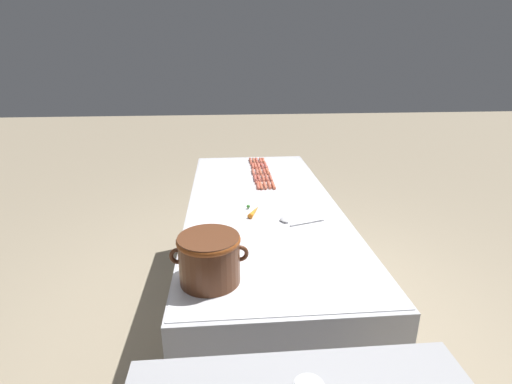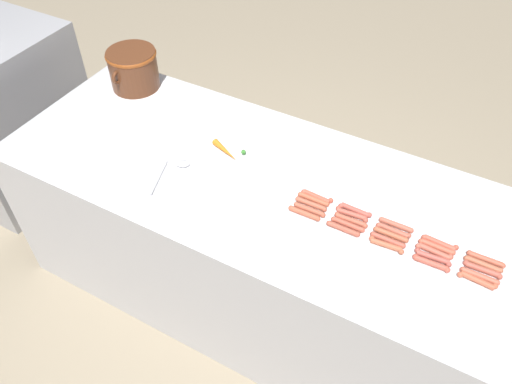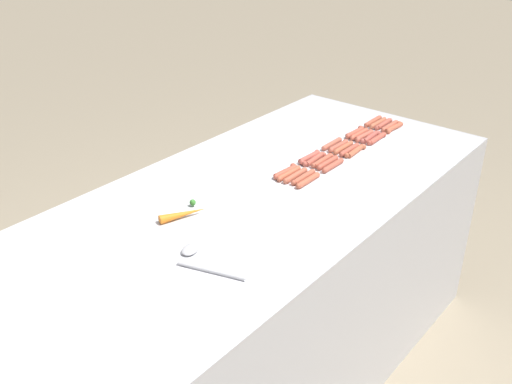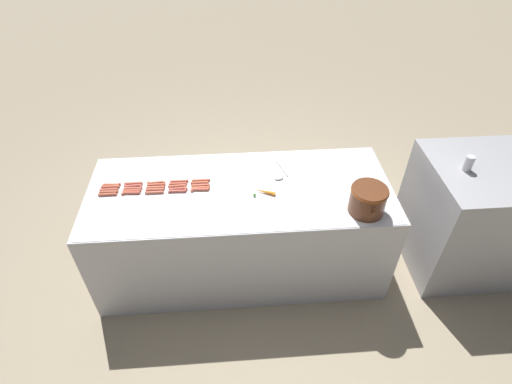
% 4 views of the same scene
% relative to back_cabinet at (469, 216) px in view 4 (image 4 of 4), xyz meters
% --- Properties ---
extents(ground_plane, '(20.00, 20.00, 0.00)m').
position_rel_back_cabinet_xyz_m(ground_plane, '(-0.07, -1.94, -0.52)').
color(ground_plane, gray).
extents(griddle_counter, '(0.96, 2.37, 0.90)m').
position_rel_back_cabinet_xyz_m(griddle_counter, '(-0.07, -1.94, -0.07)').
color(griddle_counter, '#BCBCC1').
rests_on(griddle_counter, ground_plane).
extents(back_cabinet, '(0.86, 0.89, 1.04)m').
position_rel_back_cabinet_xyz_m(back_cabinet, '(0.00, 0.00, 0.00)').
color(back_cabinet, '#A0A0A4').
rests_on(back_cabinet, ground_plane).
extents(hot_dog_0, '(0.03, 0.14, 0.02)m').
position_rel_back_cabinet_xyz_m(hot_dog_0, '(-0.18, -2.94, 0.39)').
color(hot_dog_0, '#BB593E').
rests_on(hot_dog_0, griddle_counter).
extents(hot_dog_1, '(0.03, 0.14, 0.02)m').
position_rel_back_cabinet_xyz_m(hot_dog_1, '(-0.18, -2.77, 0.39)').
color(hot_dog_1, '#BC5140').
rests_on(hot_dog_1, griddle_counter).
extents(hot_dog_2, '(0.03, 0.14, 0.02)m').
position_rel_back_cabinet_xyz_m(hot_dog_2, '(-0.18, -2.60, 0.39)').
color(hot_dog_2, '#B85C3E').
rests_on(hot_dog_2, griddle_counter).
extents(hot_dog_3, '(0.02, 0.14, 0.02)m').
position_rel_back_cabinet_xyz_m(hot_dog_3, '(-0.18, -2.42, 0.39)').
color(hot_dog_3, '#AF523E').
rests_on(hot_dog_3, griddle_counter).
extents(hot_dog_4, '(0.02, 0.14, 0.02)m').
position_rel_back_cabinet_xyz_m(hot_dog_4, '(-0.18, -2.24, 0.39)').
color(hot_dog_4, '#BB583D').
rests_on(hot_dog_4, griddle_counter).
extents(hot_dog_5, '(0.02, 0.14, 0.02)m').
position_rel_back_cabinet_xyz_m(hot_dog_5, '(-0.15, -2.95, 0.39)').
color(hot_dog_5, '#BE5A44').
rests_on(hot_dog_5, griddle_counter).
extents(hot_dog_6, '(0.03, 0.14, 0.02)m').
position_rel_back_cabinet_xyz_m(hot_dog_6, '(-0.15, -2.77, 0.39)').
color(hot_dog_6, '#AF5146').
rests_on(hot_dog_6, griddle_counter).
extents(hot_dog_7, '(0.02, 0.14, 0.02)m').
position_rel_back_cabinet_xyz_m(hot_dog_7, '(-0.15, -2.59, 0.39)').
color(hot_dog_7, '#B1513F').
rests_on(hot_dog_7, griddle_counter).
extents(hot_dog_8, '(0.02, 0.14, 0.02)m').
position_rel_back_cabinet_xyz_m(hot_dog_8, '(-0.15, -2.42, 0.39)').
color(hot_dog_8, '#B6523F').
rests_on(hot_dog_8, griddle_counter).
extents(hot_dog_9, '(0.02, 0.14, 0.02)m').
position_rel_back_cabinet_xyz_m(hot_dog_9, '(-0.15, -2.25, 0.39)').
color(hot_dog_9, '#B5573F').
rests_on(hot_dog_9, griddle_counter).
extents(hot_dog_10, '(0.03, 0.14, 0.02)m').
position_rel_back_cabinet_xyz_m(hot_dog_10, '(-0.12, -2.95, 0.39)').
color(hot_dog_10, '#B55444').
rests_on(hot_dog_10, griddle_counter).
extents(hot_dog_11, '(0.03, 0.14, 0.02)m').
position_rel_back_cabinet_xyz_m(hot_dog_11, '(-0.12, -2.77, 0.39)').
color(hot_dog_11, '#BB5A47').
rests_on(hot_dog_11, griddle_counter).
extents(hot_dog_12, '(0.02, 0.14, 0.02)m').
position_rel_back_cabinet_xyz_m(hot_dog_12, '(-0.12, -2.59, 0.39)').
color(hot_dog_12, '#B55C3E').
rests_on(hot_dog_12, griddle_counter).
extents(hot_dog_13, '(0.03, 0.14, 0.02)m').
position_rel_back_cabinet_xyz_m(hot_dog_13, '(-0.12, -2.43, 0.39)').
color(hot_dog_13, '#B3553E').
rests_on(hot_dog_13, griddle_counter).
extents(hot_dog_14, '(0.02, 0.14, 0.02)m').
position_rel_back_cabinet_xyz_m(hot_dog_14, '(-0.12, -2.25, 0.39)').
color(hot_dog_14, '#B75B42').
rests_on(hot_dog_14, griddle_counter).
extents(hot_dog_15, '(0.02, 0.14, 0.02)m').
position_rel_back_cabinet_xyz_m(hot_dog_15, '(-0.09, -2.95, 0.39)').
color(hot_dog_15, '#B15E42').
rests_on(hot_dog_15, griddle_counter).
extents(hot_dog_16, '(0.03, 0.14, 0.02)m').
position_rel_back_cabinet_xyz_m(hot_dog_16, '(-0.09, -2.77, 0.39)').
color(hot_dog_16, '#BD5740').
rests_on(hot_dog_16, griddle_counter).
extents(hot_dog_17, '(0.03, 0.14, 0.02)m').
position_rel_back_cabinet_xyz_m(hot_dog_17, '(-0.09, -2.60, 0.39)').
color(hot_dog_17, '#B05643').
rests_on(hot_dog_17, griddle_counter).
extents(hot_dog_18, '(0.03, 0.14, 0.02)m').
position_rel_back_cabinet_xyz_m(hot_dog_18, '(-0.09, -2.42, 0.39)').
color(hot_dog_18, '#B15242').
rests_on(hot_dog_18, griddle_counter).
extents(hot_dog_19, '(0.02, 0.14, 0.02)m').
position_rel_back_cabinet_xyz_m(hot_dog_19, '(-0.09, -2.24, 0.39)').
color(hot_dog_19, '#BD593D').
rests_on(hot_dog_19, griddle_counter).
extents(hot_dog_20, '(0.02, 0.14, 0.02)m').
position_rel_back_cabinet_xyz_m(hot_dog_20, '(-0.06, -2.95, 0.39)').
color(hot_dog_20, '#B6553E').
rests_on(hot_dog_20, griddle_counter).
extents(hot_dog_21, '(0.03, 0.14, 0.02)m').
position_rel_back_cabinet_xyz_m(hot_dog_21, '(-0.06, -2.77, 0.39)').
color(hot_dog_21, '#B7523F').
rests_on(hot_dog_21, griddle_counter).
extents(hot_dog_22, '(0.02, 0.14, 0.02)m').
position_rel_back_cabinet_xyz_m(hot_dog_22, '(-0.06, -2.60, 0.39)').
color(hot_dog_22, '#B45A46').
rests_on(hot_dog_22, griddle_counter).
extents(hot_dog_23, '(0.03, 0.14, 0.02)m').
position_rel_back_cabinet_xyz_m(hot_dog_23, '(-0.06, -2.42, 0.39)').
color(hot_dog_23, '#B55144').
rests_on(hot_dog_23, griddle_counter).
extents(hot_dog_24, '(0.03, 0.14, 0.02)m').
position_rel_back_cabinet_xyz_m(hot_dog_24, '(-0.06, -2.25, 0.39)').
color(hot_dog_24, '#BA513D').
rests_on(hot_dog_24, griddle_counter).
extents(bean_pot, '(0.33, 0.27, 0.21)m').
position_rel_back_cabinet_xyz_m(bean_pot, '(0.25, -1.04, 0.49)').
color(bean_pot, '#562D19').
rests_on(bean_pot, griddle_counter).
extents(serving_spoon, '(0.27, 0.12, 0.02)m').
position_rel_back_cabinet_xyz_m(serving_spoon, '(-0.21, -1.61, 0.38)').
color(serving_spoon, '#B7B7BC').
rests_on(serving_spoon, griddle_counter).
extents(carrot, '(0.10, 0.17, 0.03)m').
position_rel_back_cabinet_xyz_m(carrot, '(0.00, -1.76, 0.39)').
color(carrot, orange).
rests_on(carrot, griddle_counter).
extents(soda_can, '(0.07, 0.07, 0.12)m').
position_rel_back_cabinet_xyz_m(soda_can, '(0.01, -0.22, 0.58)').
color(soda_can, '#BCBCC1').
rests_on(soda_can, back_cabinet).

